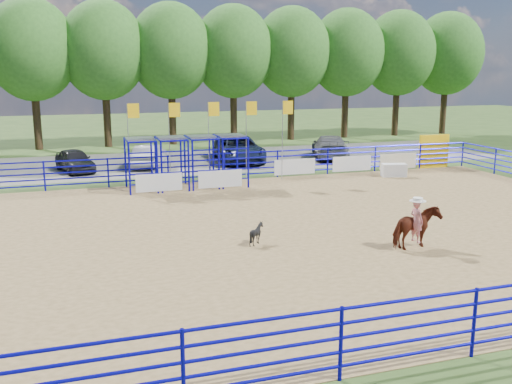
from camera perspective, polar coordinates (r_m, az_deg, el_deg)
ground at (r=21.17m, az=3.77°, el=-3.79°), size 120.00×120.00×0.00m
arena_dirt at (r=21.17m, az=3.77°, el=-3.76°), size 30.00×20.00×0.02m
gravel_strip at (r=37.15m, az=-5.91°, el=3.11°), size 40.00×10.00×0.01m
announcer_table at (r=32.33m, az=13.62°, el=2.14°), size 1.44×0.93×0.71m
horse_and_rider at (r=19.40m, az=15.74°, el=-3.09°), size 1.78×1.08×2.42m
calf at (r=19.27m, az=0.05°, el=-4.18°), size 0.67×0.60×0.73m
car_a at (r=34.60m, az=-17.67°, el=3.04°), size 2.53×4.14×1.32m
car_b at (r=35.28m, az=-10.63°, el=3.60°), size 2.68×4.32×1.34m
car_c at (r=36.55m, az=-1.71°, el=4.31°), size 3.30×6.09×1.62m
car_d at (r=38.19m, az=7.42°, el=4.50°), size 3.85×5.74×1.55m
perimeter_fence at (r=20.98m, az=3.80°, el=-1.82°), size 30.10×20.10×1.50m
chute_assembly at (r=28.68m, az=-6.27°, el=2.96°), size 19.32×2.41×4.20m
treeline at (r=45.57m, az=-8.56°, el=14.20°), size 56.40×6.40×11.24m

